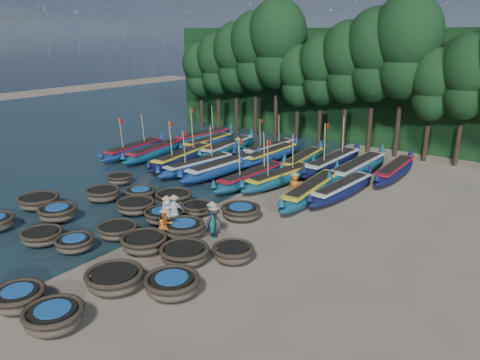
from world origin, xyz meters
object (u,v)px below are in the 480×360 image
Objects in this scene: long_boat_11 at (228,147)px; long_boat_13 at (271,155)px; coracle_16 at (135,206)px; fisherman_1 at (212,219)px; long_boat_4 at (223,168)px; long_boat_5 at (252,177)px; long_boat_8 at (342,189)px; coracle_6 at (42,236)px; coracle_7 at (75,243)px; fisherman_0 at (167,211)px; long_boat_3 at (199,165)px; coracle_4 at (54,317)px; fisherman_3 at (214,222)px; long_boat_12 at (270,149)px; fisherman_2 at (165,225)px; long_boat_7 at (312,190)px; long_boat_9 at (203,137)px; coracle_3 at (18,298)px; coracle_14 at (184,254)px; coracle_15 at (103,194)px; coracle_17 at (164,215)px; fisherman_6 at (294,185)px; fisherman_4 at (174,212)px; long_boat_16 at (358,168)px; coracle_10 at (39,201)px; coracle_11 at (58,213)px; coracle_19 at (233,252)px; long_boat_15 at (332,162)px; coracle_12 at (118,230)px; coracle_23 at (197,208)px; coracle_9 at (172,284)px; coracle_21 at (141,193)px; coracle_20 at (120,179)px; coracle_18 at (183,228)px; coracle_24 at (241,211)px; long_boat_10 at (208,143)px; fisherman_5 at (238,149)px; coracle_13 at (144,242)px; long_boat_1 at (155,151)px; long_boat_17 at (395,170)px; coracle_22 at (174,198)px; long_boat_2 at (183,157)px.

long_boat_11 is 1.06× the size of long_boat_13.
fisherman_1 reaches higher than coracle_16.
long_boat_5 is (2.85, -0.47, -0.03)m from long_boat_4.
coracle_6 is at bearing -116.67° from long_boat_8.
fisherman_0 is at bearing 71.42° from coracle_7.
long_boat_3 is at bearing -163.75° from long_boat_4.
fisherman_3 is at bearing 91.83° from coracle_4.
fisherman_2 is (5.05, -16.96, 0.39)m from long_boat_12.
long_boat_7 is 16.86m from long_boat_9.
coracle_3 is 18.75m from long_boat_8.
coracle_15 is (-9.33, 2.89, 0.00)m from coracle_14.
coracle_16 reaches higher than coracle_17.
long_boat_5 is at bearing -11.93° from fisherman_6.
coracle_14 is at bearing 91.51° from fisherman_6.
long_boat_11 is 15.49m from fisherman_4.
long_boat_16 is at bearing 0.97° from long_boat_9.
coracle_10 is 1.27× the size of coracle_11.
long_boat_11 reaches higher than coracle_19.
coracle_7 is at bearing 13.36° from coracle_6.
long_boat_11 is 4.48× the size of fisherman_2.
long_boat_15 is 0.97× the size of long_boat_16.
coracle_7 is at bearing -101.50° from coracle_12.
coracle_15 is 6.25m from coracle_23.
long_boat_16 is (1.35, 22.75, 0.16)m from coracle_4.
coracle_9 is 11.22m from coracle_21.
coracle_4 reaches higher than coracle_20.
long_boat_4 reaches higher than coracle_18.
coracle_11 is at bearing 137.80° from coracle_3.
long_boat_5 is 8.38m from fisherman_0.
fisherman_2 is at bearing -14.74° from coracle_15.
coracle_24 is 3.73m from fisherman_4.
coracle_18 is 14.88m from long_boat_13.
coracle_3 is 22.79m from long_boat_13.
long_boat_10 is at bearing -179.12° from long_boat_16.
coracle_14 is at bearing -13.30° from fisherman_0.
coracle_13 is at bearing -104.50° from fisherman_5.
long_boat_12 is (3.83, 12.37, 0.14)m from coracle_20.
coracle_4 is 9.58m from coracle_17.
coracle_17 is at bearing -60.09° from long_boat_10.
coracle_17 is 8.20m from fisherman_6.
coracle_24 is at bearing 171.81° from fisherman_4.
long_boat_1 is at bearing 160.33° from fisherman_0.
coracle_24 is at bearing 43.71° from coracle_17.
fisherman_4 is at bearing -113.12° from long_boat_17.
coracle_11 reaches higher than coracle_21.
long_boat_12 is 4.13× the size of fisherman_6.
fisherman_4 reaches higher than coracle_22.
long_boat_2 is (-1.56, 8.65, 0.14)m from coracle_15.
long_boat_12 is at bearing 105.06° from coracle_13.
long_boat_11 reaches higher than long_boat_17.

